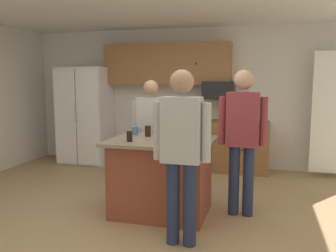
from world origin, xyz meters
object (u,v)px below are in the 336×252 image
refrigerator (86,115)px  glass_short_whisky (129,136)px  glass_pilsner (148,131)px  mug_blue_stoneware (135,131)px  mug_ceramic_white (163,139)px  person_elder_center (242,132)px  kitchen_island (161,176)px  tumbler_amber (187,135)px  person_guest_right (151,128)px  person_guest_left (182,145)px  glass_dark_ale (157,130)px  microwave_over_range (219,90)px

refrigerator → glass_short_whisky: size_ratio=15.43×
refrigerator → glass_pilsner: refrigerator is taller
refrigerator → mug_blue_stoneware: (1.78, -1.93, 0.04)m
glass_pilsner → glass_short_whisky: size_ratio=1.14×
mug_ceramic_white → mug_blue_stoneware: bearing=135.4°
person_elder_center → glass_short_whisky: 1.34m
kitchen_island → person_elder_center: size_ratio=0.71×
tumbler_amber → glass_pilsner: size_ratio=1.06×
glass_pilsner → person_guest_right: bearing=104.2°
refrigerator → glass_short_whisky: (1.89, -2.43, 0.05)m
person_guest_left → glass_dark_ale: person_guest_left is taller
refrigerator → microwave_over_range: 2.65m
person_elder_center → tumbler_amber: size_ratio=12.00×
mug_ceramic_white → glass_short_whisky: bearing=175.6°
refrigerator → glass_dark_ale: bearing=-42.9°
person_guest_right → glass_dark_ale: 0.56m
glass_dark_ale → mug_ceramic_white: (0.24, -0.54, -0.01)m
glass_pilsner → glass_short_whisky: glass_pilsner is taller
kitchen_island → glass_dark_ale: size_ratio=8.97×
person_guest_right → mug_blue_stoneware: (-0.05, -0.51, 0.04)m
glass_pilsner → glass_dark_ale: 0.13m
person_guest_left → glass_short_whisky: (-0.75, 0.52, -0.03)m
microwave_over_range → refrigerator: bearing=-177.4°
microwave_over_range → glass_pilsner: (-0.62, -2.14, -0.46)m
person_elder_center → mug_ceramic_white: size_ratio=14.20×
tumbler_amber → mug_blue_stoneware: bearing=158.8°
person_elder_center → mug_blue_stoneware: (-1.38, 0.06, -0.04)m
refrigerator → mug_ceramic_white: size_ratio=15.13×
refrigerator → person_elder_center: 3.74m
person_guest_left → mug_blue_stoneware: 1.34m
glass_short_whisky → mug_ceramic_white: size_ratio=0.98×
tumbler_amber → glass_short_whisky: bearing=-162.8°
kitchen_island → person_guest_left: person_guest_left is taller
glass_short_whisky → microwave_over_range: bearing=74.5°
person_guest_right → tumbler_amber: 1.07m
person_elder_center → refrigerator: bearing=-44.3°
refrigerator → person_guest_left: refrigerator is taller
microwave_over_range → glass_pilsner: size_ratio=4.04×
refrigerator → person_elder_center: (3.16, -2.00, 0.09)m
kitchen_island → person_guest_right: bearing=116.4°
refrigerator → person_guest_left: size_ratio=1.08×
refrigerator → glass_dark_ale: 2.83m
mug_ceramic_white → person_elder_center: bearing=28.5°
microwave_over_range → kitchen_island: 2.55m
mug_ceramic_white → person_guest_right: bearing=114.9°
refrigerator → person_guest_left: bearing=-48.2°
microwave_over_range → person_guest_right: bearing=-116.5°
mug_blue_stoneware → person_guest_left: bearing=-49.6°
kitchen_island → mug_blue_stoneware: (-0.44, 0.26, 0.51)m
refrigerator → mug_ceramic_white: (2.31, -2.46, 0.04)m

